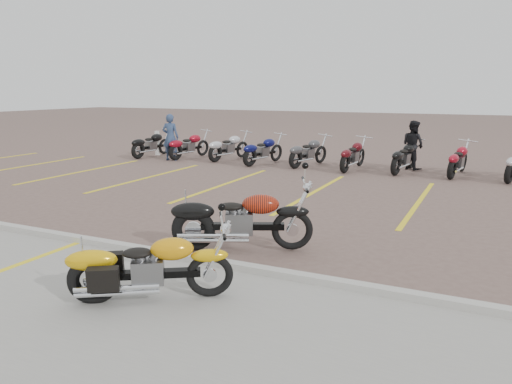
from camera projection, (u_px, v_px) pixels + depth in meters
ground at (245, 230)px, 9.74m from camera, size 100.00×100.00×0.00m
concrete_apron at (70, 327)px, 5.77m from camera, size 60.00×5.00×0.01m
curb at (189, 258)px, 7.96m from camera, size 60.00×0.18×0.12m
parking_stripes at (313, 193)px, 13.27m from camera, size 38.00×5.50×0.01m
yellow_cruiser at (148, 269)px, 6.43m from camera, size 1.85×1.26×0.87m
flame_cruiser at (239, 223)px, 8.43m from camera, size 2.24×1.15×0.99m
person_a at (170, 137)px, 19.09m from camera, size 0.73×0.56×1.78m
person_b at (413, 145)px, 16.97m from camera, size 1.02×0.98×1.66m
bollard at (157, 143)px, 20.69m from camera, size 0.18×0.18×1.00m
bg_bike_row at (353, 154)px, 16.94m from camera, size 17.48×2.08×1.10m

